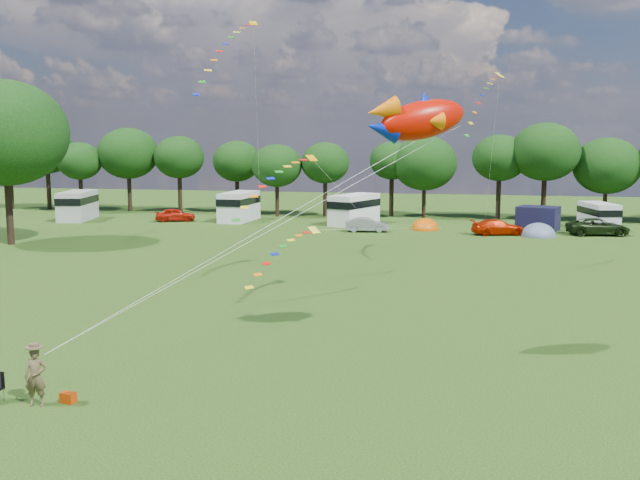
% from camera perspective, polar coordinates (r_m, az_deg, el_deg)
% --- Properties ---
extents(ground_plane, '(180.00, 180.00, 0.00)m').
position_cam_1_polar(ground_plane, '(25.54, -3.76, -11.42)').
color(ground_plane, black).
rests_on(ground_plane, ground).
extents(tree_line, '(102.98, 10.98, 10.27)m').
position_cam_1_polar(tree_line, '(78.21, 10.99, 6.32)').
color(tree_line, black).
rests_on(tree_line, ground).
extents(big_tree, '(10.00, 10.00, 13.28)m').
position_cam_1_polar(big_tree, '(62.88, -23.92, 7.83)').
color(big_tree, black).
rests_on(big_tree, ground).
extents(car_a, '(4.51, 3.08, 1.40)m').
position_cam_1_polar(car_a, '(76.09, -11.50, 2.00)').
color(car_a, '#B71A09').
rests_on(car_a, ground).
extents(car_b, '(3.89, 1.96, 1.31)m').
position_cam_1_polar(car_b, '(66.22, 3.76, 1.22)').
color(car_b, gray).
rests_on(car_b, ground).
extents(car_c, '(4.94, 3.04, 1.38)m').
position_cam_1_polar(car_c, '(65.92, 14.07, 0.99)').
color(car_c, '#B21B00').
rests_on(car_c, ground).
extents(car_d, '(5.86, 3.40, 1.50)m').
position_cam_1_polar(car_d, '(68.46, 21.37, 0.99)').
color(car_d, black).
rests_on(car_d, ground).
extents(campervan_a, '(3.91, 6.66, 3.06)m').
position_cam_1_polar(campervan_a, '(80.06, -18.82, 2.70)').
color(campervan_a, '#B3B3B5').
rests_on(campervan_a, ground).
extents(campervan_b, '(2.92, 6.32, 3.04)m').
position_cam_1_polar(campervan_b, '(75.35, -6.49, 2.76)').
color(campervan_b, silver).
rests_on(campervan_b, ground).
extents(campervan_c, '(4.73, 6.71, 3.03)m').
position_cam_1_polar(campervan_c, '(71.84, 2.75, 2.54)').
color(campervan_c, white).
rests_on(campervan_c, ground).
extents(campervan_d, '(3.37, 5.59, 2.56)m').
position_cam_1_polar(campervan_d, '(72.50, 21.40, 1.85)').
color(campervan_d, silver).
rests_on(campervan_d, ground).
extents(tent_orange, '(2.71, 2.97, 2.12)m').
position_cam_1_polar(tent_orange, '(68.55, 8.39, 0.85)').
color(tent_orange, '#D04E00').
rests_on(tent_orange, ground).
extents(tent_greyblue, '(3.14, 3.43, 2.33)m').
position_cam_1_polar(tent_greyblue, '(66.06, 17.06, 0.31)').
color(tent_greyblue, slate).
rests_on(tent_greyblue, ground).
extents(awning_navy, '(4.33, 3.89, 2.26)m').
position_cam_1_polar(awning_navy, '(70.18, 17.04, 1.66)').
color(awning_navy, black).
rests_on(awning_navy, ground).
extents(kite_flyer, '(0.79, 0.61, 1.92)m').
position_cam_1_polar(kite_flyer, '(24.97, -21.80, -10.13)').
color(kite_flyer, brown).
rests_on(kite_flyer, ground).
extents(kite_bag, '(0.51, 0.38, 0.33)m').
position_cam_1_polar(kite_bag, '(25.13, -19.50, -11.81)').
color(kite_bag, '#B93105').
rests_on(kite_bag, ground).
extents(fish_kite, '(4.19, 2.91, 2.24)m').
position_cam_1_polar(fish_kite, '(27.67, 7.59, 9.52)').
color(fish_kite, '#BB0C00').
rests_on(fish_kite, ground).
extents(streamer_kite_a, '(3.33, 5.50, 5.75)m').
position_cam_1_polar(streamer_kite_a, '(53.80, -7.22, 15.20)').
color(streamer_kite_a, '#ECA900').
rests_on(streamer_kite_a, ground).
extents(streamer_kite_b, '(4.29, 4.74, 3.81)m').
position_cam_1_polar(streamer_kite_b, '(43.51, -3.13, 5.09)').
color(streamer_kite_b, orange).
rests_on(streamer_kite_b, ground).
extents(streamer_kite_c, '(3.09, 4.96, 2.79)m').
position_cam_1_polar(streamer_kite_c, '(38.95, -2.51, -0.57)').
color(streamer_kite_c, yellow).
rests_on(streamer_kite_c, ground).
extents(streamer_kite_d, '(2.59, 5.15, 4.30)m').
position_cam_1_polar(streamer_kite_d, '(48.31, 13.20, 11.37)').
color(streamer_kite_d, '#F2FF2D').
rests_on(streamer_kite_d, ground).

